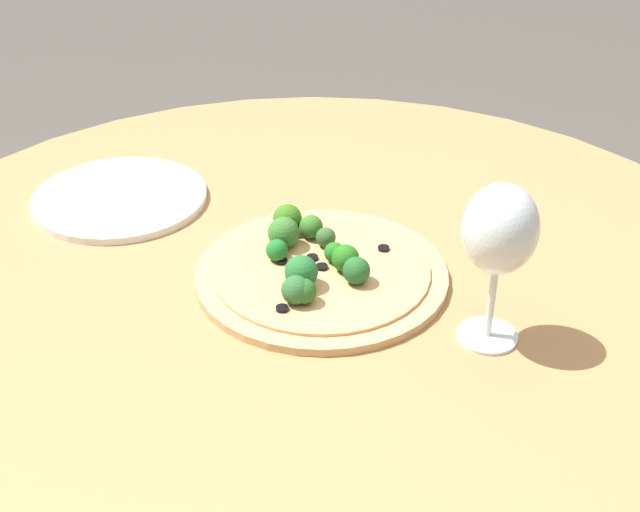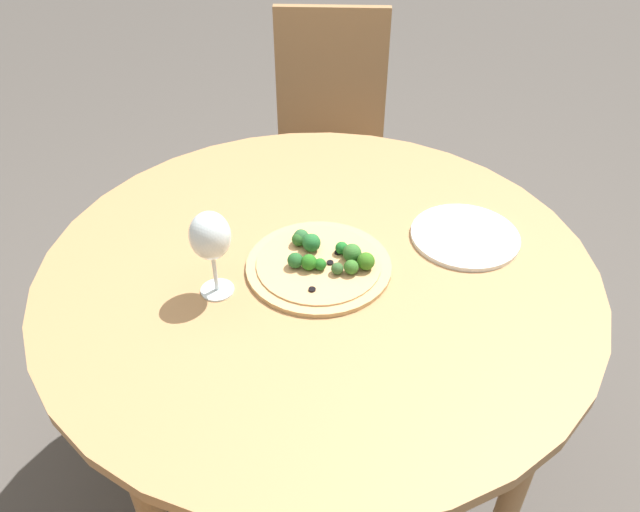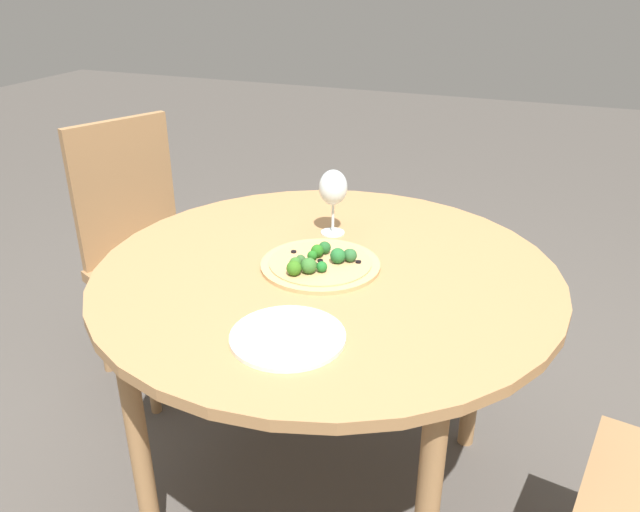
% 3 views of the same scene
% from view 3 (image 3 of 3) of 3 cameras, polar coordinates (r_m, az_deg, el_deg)
% --- Properties ---
extents(ground_plane, '(12.00, 12.00, 0.00)m').
position_cam_3_polar(ground_plane, '(1.98, 0.48, -20.47)').
color(ground_plane, '#4C4742').
extents(dining_table, '(1.15, 1.15, 0.74)m').
position_cam_3_polar(dining_table, '(1.58, 0.57, -3.52)').
color(dining_table, '#A87A4C').
rests_on(dining_table, ground_plane).
extents(chair, '(0.53, 0.53, 0.93)m').
position_cam_3_polar(chair, '(2.32, -15.56, 0.62)').
color(chair, '#997047').
rests_on(chair, ground_plane).
extents(pizza, '(0.30, 0.30, 0.05)m').
position_cam_3_polar(pizza, '(1.53, 0.00, -0.66)').
color(pizza, tan).
rests_on(pizza, dining_table).
extents(wine_glass, '(0.08, 0.08, 0.18)m').
position_cam_3_polar(wine_glass, '(1.69, 1.21, 6.15)').
color(wine_glass, silver).
rests_on(wine_glass, dining_table).
extents(plate_near, '(0.23, 0.23, 0.01)m').
position_cam_3_polar(plate_near, '(1.26, -2.97, -7.39)').
color(plate_near, silver).
rests_on(plate_near, dining_table).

